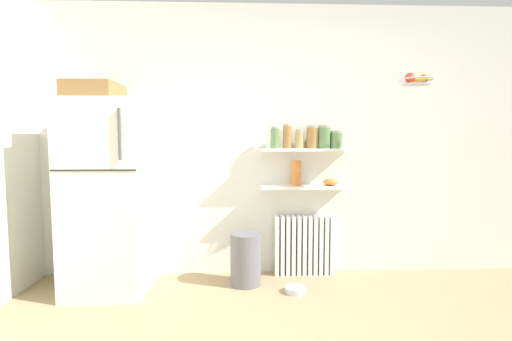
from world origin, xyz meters
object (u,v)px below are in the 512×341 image
Objects in this scene: hanging_fruit_basket at (417,80)px; storage_jar_0 at (275,138)px; refrigerator at (109,192)px; storage_jar_3 at (312,137)px; storage_jar_4 at (324,137)px; trash_bin at (246,259)px; shelf_bowl at (331,182)px; radiator at (304,245)px; storage_jar_2 at (300,139)px; storage_jar_1 at (287,136)px; pet_food_bowl at (295,290)px; storage_jar_5 at (336,140)px; vase at (296,173)px.

storage_jar_0 is at bearing 160.69° from hanging_fruit_basket.
storage_jar_3 is at bearing 7.65° from refrigerator.
storage_jar_4 reaches higher than storage_jar_0.
hanging_fruit_basket reaches higher than trash_bin.
hanging_fruit_basket reaches higher than shelf_bowl.
radiator is 3.94× the size of shelf_bowl.
refrigerator reaches higher than storage_jar_2.
storage_jar_1 is 1.39m from pet_food_bowl.
trash_bin is at bearing -165.32° from shelf_bowl.
refrigerator is 3.12× the size of radiator.
trash_bin reaches higher than pet_food_bowl.
refrigerator is at bearing -171.14° from radiator.
refrigerator is 1.56m from storage_jar_0.
pet_food_bowl is (-0.44, -0.42, -1.29)m from storage_jar_5.
trash_bin is (-0.63, -0.22, -1.10)m from storage_jar_3.
radiator is 2.10× the size of hanging_fruit_basket.
storage_jar_4 is at bearing 0.00° from storage_jar_3.
vase is 0.51× the size of trash_bin.
storage_jar_5 is at bearing 6.79° from refrigerator.
radiator is at bearing 23.13° from trash_bin.
vase is at bearing 23.89° from trash_bin.
refrigerator is at bearing 176.52° from hanging_fruit_basket.
storage_jar_0 reaches higher than storage_jar_2.
hanging_fruit_basket reaches higher than storage_jar_1.
storage_jar_5 is (2.06, 0.24, 0.46)m from refrigerator.
storage_jar_5 is 1.13× the size of shelf_bowl.
storage_jar_1 is at bearing -170.34° from radiator.
storage_jar_0 is at bearing 180.00° from storage_jar_1.
trash_bin is at bearing 172.48° from hanging_fruit_basket.
storage_jar_3 is (0.12, -0.00, 0.02)m from storage_jar_2.
storage_jar_3 is (0.35, -0.00, 0.00)m from storage_jar_0.
pet_food_bowl is (-0.09, -0.42, -1.30)m from storage_jar_2.
storage_jar_1 is 1.29× the size of storage_jar_2.
storage_jar_2 reaches higher than pet_food_bowl.
radiator is 2.68× the size of storage_jar_3.
storage_jar_3 is 0.99× the size of storage_jar_4.
radiator is at bearing 27.05° from storage_jar_2.
shelf_bowl is (0.54, 0.00, -0.42)m from storage_jar_0.
storage_jar_3 is at bearing 153.23° from hanging_fruit_basket.
pet_food_bowl is at bearing -179.17° from hanging_fruit_basket.
pet_food_bowl is at bearing -98.25° from vase.
hanging_fruit_basket is at bearing -33.41° from shelf_bowl.
storage_jar_0 is at bearing -174.17° from radiator.
shelf_bowl is at bearing 0.00° from vase.
storage_jar_4 is 0.46× the size of trash_bin.
vase is at bearing 180.00° from storage_jar_3.
storage_jar_4 is at bearing 0.00° from storage_jar_0.
storage_jar_5 is at bearing -0.00° from storage_jar_1.
hanging_fruit_basket reaches higher than storage_jar_4.
storage_jar_3 is (1.82, 0.24, 0.48)m from refrigerator.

